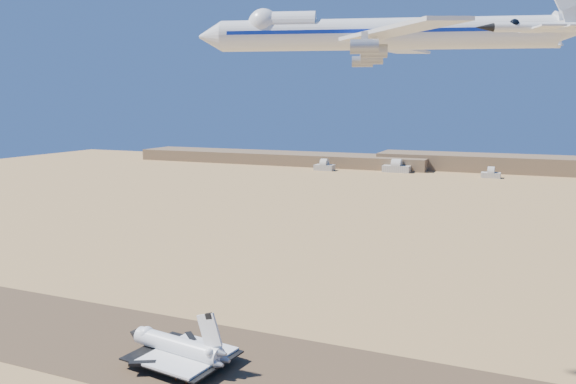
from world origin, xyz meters
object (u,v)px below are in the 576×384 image
at_px(shuttle, 177,348).
at_px(carrier_747, 371,34).
at_px(crew_c, 186,381).
at_px(chase_jet_e, 540,46).
at_px(crew_b, 187,373).
at_px(crew_a, 176,378).
at_px(chase_jet_d, 470,36).
at_px(chase_jet_a, 533,27).

relative_size(shuttle, carrier_747, 0.42).
relative_size(crew_c, chase_jet_e, 0.12).
xyz_separation_m(shuttle, chase_jet_e, (92.51, 64.71, 88.30)).
distance_m(shuttle, carrier_747, 103.18).
bearing_deg(crew_b, chase_jet_e, -57.26).
distance_m(crew_a, chase_jet_e, 146.67).
height_order(carrier_747, chase_jet_d, carrier_747).
xyz_separation_m(crew_a, crew_c, (3.43, -0.14, -0.04)).
relative_size(crew_a, chase_jet_a, 0.12).
height_order(crew_a, chase_jet_d, chase_jet_d).
bearing_deg(crew_c, chase_jet_e, -113.88).
relative_size(crew_a, chase_jet_d, 0.13).
relative_size(carrier_747, crew_a, 49.97).
height_order(chase_jet_d, chase_jet_e, chase_jet_d).
relative_size(shuttle, crew_c, 22.12).
bearing_deg(chase_jet_d, crew_c, -162.29).
relative_size(crew_b, chase_jet_d, 0.13).
bearing_deg(crew_a, carrier_747, -74.29).
xyz_separation_m(carrier_747, crew_b, (-49.56, -4.14, -90.20)).
relative_size(carrier_747, chase_jet_e, 6.26).
height_order(crew_c, chase_jet_e, chase_jet_e).
bearing_deg(crew_a, crew_b, -15.32).
bearing_deg(crew_b, carrier_747, -92.01).
relative_size(chase_jet_a, chase_jet_e, 1.01).
relative_size(crew_b, chase_jet_e, 0.13).
height_order(crew_b, chase_jet_d, chase_jet_d).
bearing_deg(chase_jet_e, crew_b, -160.44).
xyz_separation_m(crew_a, chase_jet_e, (86.84, 73.86, 92.28)).
bearing_deg(carrier_747, chase_jet_e, 45.44).
bearing_deg(crew_b, chase_jet_a, -119.90).
relative_size(shuttle, chase_jet_a, 2.61).
xyz_separation_m(crew_a, chase_jet_a, (84.72, -32.20, 85.24)).
height_order(crew_a, chase_jet_a, chase_jet_a).
height_order(crew_c, chase_jet_d, chase_jet_d).
distance_m(crew_a, crew_b, 3.65).
xyz_separation_m(chase_jet_d, chase_jet_e, (18.57, 22.59, -1.36)).
relative_size(crew_a, crew_c, 1.05).
height_order(shuttle, carrier_747, carrier_747).
distance_m(crew_c, chase_jet_e, 144.76).
xyz_separation_m(chase_jet_a, chase_jet_d, (-16.44, 83.46, 8.39)).
height_order(crew_c, chase_jet_a, chase_jet_a).
distance_m(chase_jet_a, chase_jet_d, 85.48).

